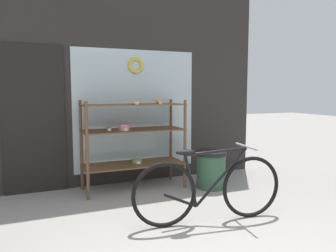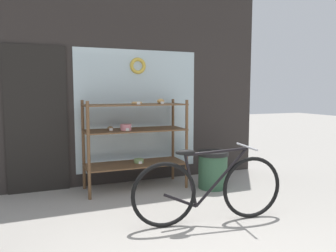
# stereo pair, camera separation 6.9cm
# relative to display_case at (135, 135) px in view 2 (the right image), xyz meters

# --- Properties ---
(storefront_facade) EXTENTS (4.68, 0.13, 3.55)m
(storefront_facade) POSITION_rel_display_case_xyz_m (-0.08, 0.43, 0.91)
(storefront_facade) COLOR #2D2826
(storefront_facade) RESTS_ON ground_plane
(display_case) EXTENTS (1.48, 0.57, 1.34)m
(display_case) POSITION_rel_display_case_xyz_m (0.00, 0.00, 0.00)
(display_case) COLOR brown
(display_case) RESTS_ON ground_plane
(bicycle) EXTENTS (1.75, 0.46, 0.85)m
(bicycle) POSITION_rel_display_case_xyz_m (0.39, -1.54, -0.44)
(bicycle) COLOR black
(bicycle) RESTS_ON ground_plane
(trash_bin) EXTENTS (0.46, 0.46, 0.56)m
(trash_bin) POSITION_rel_display_case_xyz_m (1.09, -0.41, -0.51)
(trash_bin) COLOR #2D5138
(trash_bin) RESTS_ON ground_plane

